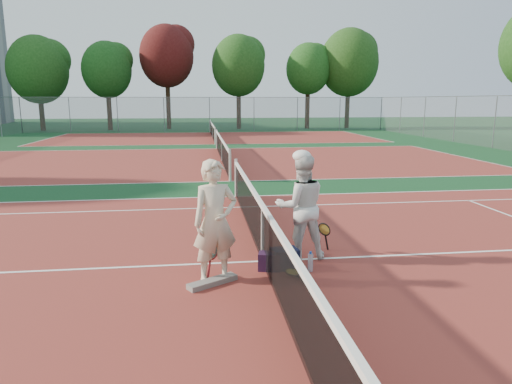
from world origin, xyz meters
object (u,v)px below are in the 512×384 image
Objects in this scene: racket_red at (212,261)px; racket_spare at (293,273)px; net_main at (263,233)px; sports_bag_navy at (285,259)px; water_bottle at (310,263)px; player_b at (301,207)px; sports_bag_purple at (270,261)px; player_a at (215,222)px; racket_black_held at (324,238)px.

racket_spare is at bearing -60.41° from racket_red.
racket_spare is (0.39, -0.70, -0.47)m from net_main.
sports_bag_navy is 0.44m from water_bottle.
racket_spare is at bearing 67.71° from player_b.
racket_red reaches higher than sports_bag_purple.
sports_bag_purple reaches higher than racket_spare.
racket_spare is 0.36m from sports_bag_navy.
racket_spare is 0.45m from sports_bag_purple.
racket_spare is 1.66× the size of sports_bag_purple.
net_main is 5.91× the size of player_b.
water_bottle reaches higher than racket_spare.
racket_black_held is at bearing 13.83° from player_a.
player_a is at bearing -20.35° from racket_black_held.
water_bottle is at bearing -38.29° from net_main.
racket_spare is (1.28, -0.05, -0.25)m from racket_red.
racket_black_held is at bearing 33.68° from sports_bag_purple.
racket_black_held reaches higher than sports_bag_navy.
player_b is 3.20× the size of racket_red.
player_a is 1.78m from player_b.
water_bottle reaches higher than sports_bag_purple.
racket_black_held reaches higher than racket_spare.
sports_bag_navy is (1.21, 0.28, -0.12)m from racket_red.
racket_spare is (1.22, 0.07, -0.91)m from player_a.
water_bottle is at bearing 12.93° from racket_black_held.
sports_bag_navy is at bearing 4.24° from player_a.
racket_red is (-1.59, -0.78, -0.64)m from player_b.
racket_red is at bearing -176.68° from water_bottle.
sports_bag_purple is (0.06, -0.41, -0.36)m from net_main.
net_main is 0.93m from racket_spare.
player_a is 1.26m from sports_bag_purple.
player_b is 5.13× the size of sports_bag_purple.
player_b is at bearing 91.49° from water_bottle.
racket_black_held is at bearing 15.92° from net_main.
player_a is (-0.84, -0.77, 0.44)m from net_main.
racket_black_held is 1.31× the size of sports_bag_navy.
water_bottle is at bearing -25.50° from sports_bag_navy.
player_b is at bearing -32.07° from racket_red.
racket_red is 1.03× the size of racket_black_held.
player_a is 0.67m from racket_red.
water_bottle is (0.65, -0.15, 0.00)m from sports_bag_purple.
net_main is 19.44× the size of racket_black_held.
player_b is at bearing -26.42° from racket_black_held.
player_a reaches higher than racket_spare.
net_main is 30.35× the size of sports_bag_purple.
racket_black_held is (0.49, 0.21, -0.65)m from player_b.
player_a is 3.16× the size of racket_spare.
player_b is 1.25m from racket_spare.
player_a is 2.40m from racket_black_held.
player_a is 3.26× the size of racket_red.
racket_black_held is (1.18, 0.34, -0.23)m from net_main.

